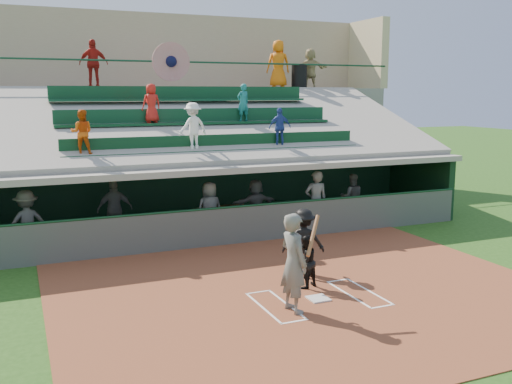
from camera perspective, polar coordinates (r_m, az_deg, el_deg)
name	(u,v)px	position (r m, az deg, el deg)	size (l,w,h in m)	color
ground	(318,300)	(12.56, 6.24, -10.69)	(100.00, 100.00, 0.00)	#224A15
dirt_slab	(307,292)	(12.96, 5.15, -9.95)	(11.00, 9.00, 0.02)	brown
home_plate	(318,298)	(12.54, 6.24, -10.54)	(0.43, 0.43, 0.03)	silver
batters_box_chalk	(318,299)	(12.55, 6.24, -10.59)	(2.65, 1.85, 0.01)	white
dugout_floor	(216,230)	(18.48, -3.99, -3.85)	(16.00, 3.50, 0.04)	gray
concourse_slab	(164,143)	(24.53, -9.19, 4.85)	(20.00, 3.00, 4.60)	gray
grandstand	(183,151)	(21.65, -7.32, 4.14)	(20.40, 10.40, 7.80)	#505550
batter_at_plate	(294,262)	(11.55, 3.79, -7.04)	(0.92, 0.82, 2.03)	#545752
catcher	(305,262)	(13.05, 4.96, -6.95)	(0.59, 0.46, 1.22)	black
home_umpire	(303,241)	(14.03, 4.77, -4.91)	(1.04, 0.60, 1.61)	black
dugout_bench	(201,216)	(19.52, -5.56, -2.37)	(15.46, 0.46, 0.46)	brown
dugout_player_a	(27,222)	(16.73, -21.94, -2.84)	(1.14, 0.66, 1.77)	#565954
dugout_player_b	(115,209)	(17.65, -13.94, -1.70)	(1.06, 0.44, 1.81)	#5A5D58
dugout_player_c	(210,210)	(17.43, -4.66, -1.76)	(0.83, 0.54, 1.70)	#62645E
dugout_player_d	(256,204)	(18.40, -0.04, -1.22)	(1.51, 0.48, 1.63)	#5B5D58
dugout_player_e	(316,201)	(18.06, 6.01, -0.95)	(0.72, 0.47, 1.96)	#50524E
dugout_player_f	(352,197)	(19.98, 9.55, -0.49)	(0.79, 0.61, 1.62)	#5C5E59
trash_bin	(299,76)	(25.30, 4.34, 11.45)	(0.67, 0.67, 1.01)	black
concourse_staff_a	(94,63)	(23.09, -15.93, 12.26)	(1.06, 0.44, 1.81)	#A71A13
concourse_staff_b	(278,64)	(25.06, 2.24, 12.66)	(0.99, 0.65, 2.03)	orange
concourse_staff_c	(310,68)	(25.96, 5.43, 12.21)	(1.61, 0.51, 1.74)	tan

